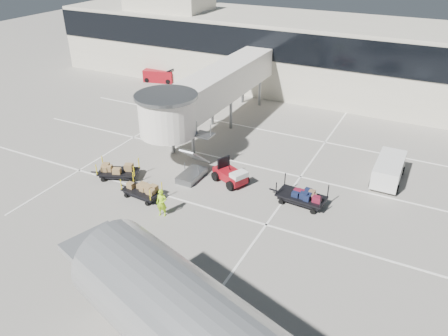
{
  "coord_description": "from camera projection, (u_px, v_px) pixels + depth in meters",
  "views": [
    {
      "loc": [
        14.03,
        -19.73,
        16.87
      ],
      "look_at": [
        1.72,
        4.34,
        2.0
      ],
      "focal_mm": 35.0,
      "sensor_mm": 36.0,
      "label": 1
    }
  ],
  "objects": [
    {
      "name": "lane_markings",
      "position": [
        226.0,
        157.0,
        36.66
      ],
      "size": [
        40.0,
        30.0,
        0.02
      ],
      "color": "white",
      "rests_on": "ground"
    },
    {
      "name": "jet_bridge",
      "position": [
        207.0,
        92.0,
        38.21
      ],
      "size": [
        5.7,
        20.4,
        6.03
      ],
      "color": "white",
      "rests_on": "ground"
    },
    {
      "name": "ground",
      "position": [
        172.0,
        216.0,
        29.12
      ],
      "size": [
        140.0,
        140.0,
        0.0
      ],
      "primitive_type": "plane",
      "color": "#9D978D",
      "rests_on": "ground"
    },
    {
      "name": "box_cart_near",
      "position": [
        141.0,
        190.0,
        30.97
      ],
      "size": [
        3.49,
        1.63,
        1.35
      ],
      "rotation": [
        0.0,
        0.0,
        -0.09
      ],
      "color": "black",
      "rests_on": "ground"
    },
    {
      "name": "suitcase_cart",
      "position": [
        301.0,
        196.0,
        30.24
      ],
      "size": [
        4.16,
        1.88,
        1.61
      ],
      "rotation": [
        0.0,
        0.0,
        -0.07
      ],
      "color": "black",
      "rests_on": "ground"
    },
    {
      "name": "terminal",
      "position": [
        308.0,
        54.0,
        50.64
      ],
      "size": [
        64.0,
        12.11,
        15.2
      ],
      "color": "beige",
      "rests_on": "ground"
    },
    {
      "name": "baggage_tug",
      "position": [
        231.0,
        175.0,
        32.7
      ],
      "size": [
        3.03,
        2.61,
        1.79
      ],
      "rotation": [
        0.0,
        0.0,
        -0.42
      ],
      "color": "maroon",
      "rests_on": "ground"
    },
    {
      "name": "box_cart_far",
      "position": [
        118.0,
        171.0,
        33.34
      ],
      "size": [
        3.73,
        2.51,
        1.45
      ],
      "rotation": [
        0.0,
        0.0,
        0.38
      ],
      "color": "black",
      "rests_on": "ground"
    },
    {
      "name": "belt_loader",
      "position": [
        159.0,
        76.0,
        54.42
      ],
      "size": [
        4.29,
        2.47,
        1.95
      ],
      "rotation": [
        0.0,
        0.0,
        0.25
      ],
      "color": "maroon",
      "rests_on": "ground"
    },
    {
      "name": "ground_worker",
      "position": [
        162.0,
        203.0,
        28.76
      ],
      "size": [
        0.82,
        0.64,
        1.98
      ],
      "primitive_type": "imported",
      "rotation": [
        0.0,
        0.0,
        0.27
      ],
      "color": "#9FDC17",
      "rests_on": "ground"
    },
    {
      "name": "minivan",
      "position": [
        389.0,
        168.0,
        32.85
      ],
      "size": [
        2.05,
        4.6,
        1.74
      ],
      "rotation": [
        0.0,
        0.0,
        -0.0
      ],
      "color": "white",
      "rests_on": "ground"
    }
  ]
}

